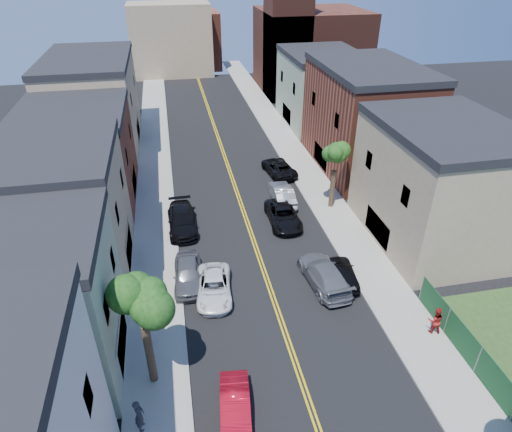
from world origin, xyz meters
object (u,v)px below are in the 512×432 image
pedestrian_left (139,415)px  black_suv_lane (283,216)px  white_pickup (214,287)px  silver_car_right (282,194)px  pedestrian_right (435,320)px  grey_car_right (324,274)px  black_car_right (344,273)px  grey_car_left (188,274)px  dark_car_right_far (279,168)px  black_car_left (182,220)px  red_sedan (235,409)px

pedestrian_left → black_suv_lane: bearing=-36.0°
white_pickup → silver_car_right: silver_car_right is taller
pedestrian_left → pedestrian_right: size_ratio=1.05×
white_pickup → black_suv_lane: size_ratio=0.92×
grey_car_right → black_car_right: 1.50m
grey_car_left → black_car_right: (10.79, -1.89, -0.13)m
grey_car_right → black_suv_lane: size_ratio=1.06×
black_suv_lane → grey_car_right: bearing=-83.5°
dark_car_right_far → black_suv_lane: bearing=70.7°
black_car_left → grey_car_right: (9.30, -9.10, 0.00)m
black_car_left → silver_car_right: silver_car_right is taller
silver_car_right → dark_car_right_far: (1.09, 5.72, -0.08)m
grey_car_right → pedestrian_right: bearing=125.9°
grey_car_left → dark_car_right_far: 18.81m
grey_car_right → pedestrian_right: size_ratio=3.05×
grey_car_left → black_suv_lane: bearing=39.6°
grey_car_left → silver_car_right: silver_car_right is taller
grey_car_right → silver_car_right: 11.88m
red_sedan → dark_car_right_far: size_ratio=0.80×
grey_car_right → black_car_right: bearing=175.9°
black_car_left → pedestrian_right: 20.67m
red_sedan → grey_car_right: grey_car_right is taller
black_car_left → silver_car_right: (9.30, 2.78, 0.01)m
silver_car_right → pedestrian_left: 24.03m
black_car_left → black_car_right: black_car_left is taller
pedestrian_right → red_sedan: bearing=30.1°
silver_car_right → dark_car_right_far: bearing=-99.3°
grey_car_left → silver_car_right: (9.30, 9.96, 0.00)m
white_pickup → grey_car_left: grey_car_left is taller
black_suv_lane → pedestrian_right: bearing=-66.5°
grey_car_left → grey_car_right: grey_car_right is taller
silver_car_right → grey_car_right: bearing=91.6°
pedestrian_left → black_car_left: bearing=-11.5°
grey_car_right → black_suv_lane: (-0.80, 8.26, -0.08)m
white_pickup → pedestrian_right: bearing=-19.8°
white_pickup → dark_car_right_far: (8.74, 17.29, 0.05)m
black_car_right → silver_car_right: 11.95m
pedestrian_left → pedestrian_right: bearing=-82.2°
grey_car_left → dark_car_right_far: (10.39, 15.67, -0.08)m
grey_car_left → silver_car_right: 13.63m
grey_car_right → dark_car_right_far: bearing=-98.7°
black_car_right → pedestrian_left: pedestrian_left is taller
black_car_right → dark_car_right_far: bearing=-81.0°
dark_car_right_far → pedestrian_right: size_ratio=2.86×
silver_car_right → pedestrian_right: size_ratio=2.69×
white_pickup → black_car_right: (9.14, -0.28, 0.01)m
grey_car_left → pedestrian_left: bearing=-102.9°
white_pickup → grey_car_right: 7.65m
grey_car_right → black_car_left: bearing=-49.5°
white_pickup → black_car_left: black_car_left is taller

